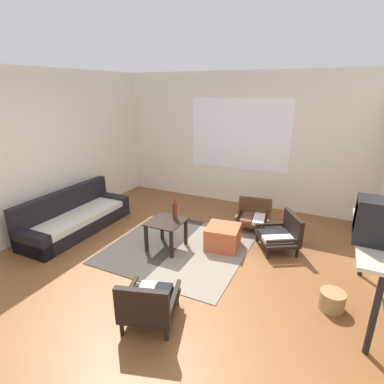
{
  "coord_description": "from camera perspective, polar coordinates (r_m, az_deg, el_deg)",
  "views": [
    {
      "loc": [
        1.83,
        -2.99,
        2.37
      ],
      "look_at": [
        -0.08,
        0.95,
        0.86
      ],
      "focal_mm": 28.24,
      "sensor_mm": 36.0,
      "label": 1
    }
  ],
  "objects": [
    {
      "name": "ground_plane",
      "position": [
        4.24,
        -4.85,
        -15.11
      ],
      "size": [
        7.8,
        7.8,
        0.0
      ],
      "primitive_type": "plane",
      "color": "brown"
    },
    {
      "name": "wicker_basket",
      "position": [
        3.94,
        24.91,
        -18.07
      ],
      "size": [
        0.28,
        0.28,
        0.22
      ],
      "primitive_type": "cylinder",
      "color": "#9E7A4C",
      "rests_on": "ground"
    },
    {
      "name": "glass_bottle",
      "position": [
        4.65,
        -3.26,
        -3.42
      ],
      "size": [
        0.07,
        0.07,
        0.32
      ],
      "color": "#5B2319",
      "rests_on": "coffee_table"
    },
    {
      "name": "coffee_table",
      "position": [
        4.66,
        -4.89,
        -6.64
      ],
      "size": [
        0.52,
        0.54,
        0.46
      ],
      "color": "black",
      "rests_on": "ground"
    },
    {
      "name": "armchair_by_window",
      "position": [
        5.46,
        11.57,
        -4.35
      ],
      "size": [
        0.65,
        0.61,
        0.51
      ],
      "color": "#472D19",
      "rests_on": "ground"
    },
    {
      "name": "console_shelf",
      "position": [
        3.78,
        31.38,
        -8.53
      ],
      "size": [
        0.43,
        1.51,
        0.91
      ],
      "color": "#B2AD9E",
      "rests_on": "ground"
    },
    {
      "name": "far_wall_with_window",
      "position": [
        6.4,
        8.98,
        9.64
      ],
      "size": [
        5.6,
        0.13,
        2.7
      ],
      "color": "silver",
      "rests_on": "ground"
    },
    {
      "name": "ottoman_orange",
      "position": [
        4.78,
        5.84,
        -8.44
      ],
      "size": [
        0.55,
        0.55,
        0.35
      ],
      "primitive_type": "cube",
      "rotation": [
        0.0,
        0.0,
        0.13
      ],
      "color": "#BC5633",
      "rests_on": "ground"
    },
    {
      "name": "armchair_corner",
      "position": [
        4.87,
        16.66,
        -7.53
      ],
      "size": [
        0.76,
        0.79,
        0.57
      ],
      "color": "black",
      "rests_on": "ground"
    },
    {
      "name": "crt_television",
      "position": [
        3.49,
        32.47,
        -4.87
      ],
      "size": [
        0.51,
        0.32,
        0.45
      ],
      "color": "black",
      "rests_on": "console_shelf"
    },
    {
      "name": "clay_vase",
      "position": [
        4.03,
        31.54,
        -3.62
      ],
      "size": [
        0.22,
        0.22,
        0.28
      ],
      "color": "#A87047",
      "rests_on": "console_shelf"
    },
    {
      "name": "area_rug",
      "position": [
        4.83,
        -2.46,
        -10.34
      ],
      "size": [
        2.03,
        2.04,
        0.01
      ],
      "color": "#38332D",
      "rests_on": "ground"
    },
    {
      "name": "side_wall_left",
      "position": [
        5.66,
        -27.64,
        6.47
      ],
      "size": [
        0.12,
        6.6,
        2.7
      ],
      "primitive_type": "cube",
      "color": "silver",
      "rests_on": "ground"
    },
    {
      "name": "couch",
      "position": [
        5.66,
        -21.22,
        -4.67
      ],
      "size": [
        0.71,
        2.02,
        0.7
      ],
      "color": "black",
      "rests_on": "ground"
    },
    {
      "name": "armchair_striped_foreground",
      "position": [
        3.36,
        -8.24,
        -20.11
      ],
      "size": [
        0.7,
        0.75,
        0.58
      ],
      "color": "black",
      "rests_on": "ground"
    }
  ]
}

